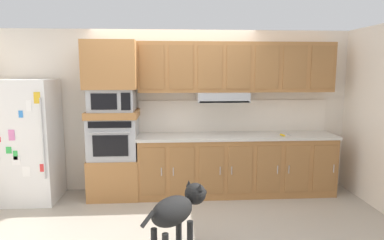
% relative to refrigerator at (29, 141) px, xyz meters
% --- Properties ---
extents(ground_plane, '(9.60, 9.60, 0.00)m').
position_rel_refrigerator_xyz_m(ground_plane, '(2.10, -0.68, -0.88)').
color(ground_plane, '#B2A899').
extents(back_kitchen_wall, '(6.20, 0.12, 2.50)m').
position_rel_refrigerator_xyz_m(back_kitchen_wall, '(2.10, 0.43, 0.37)').
color(back_kitchen_wall, silver).
rests_on(back_kitchen_wall, ground).
extents(refrigerator, '(0.76, 0.73, 1.76)m').
position_rel_refrigerator_xyz_m(refrigerator, '(0.00, 0.00, 0.00)').
color(refrigerator, white).
rests_on(refrigerator, ground).
extents(oven_base_cabinet, '(0.74, 0.62, 0.60)m').
position_rel_refrigerator_xyz_m(oven_base_cabinet, '(1.19, 0.07, -0.58)').
color(oven_base_cabinet, '#A8703D').
rests_on(oven_base_cabinet, ground).
extents(built_in_oven, '(0.70, 0.62, 0.60)m').
position_rel_refrigerator_xyz_m(built_in_oven, '(1.19, 0.07, 0.02)').
color(built_in_oven, '#A8AAAF').
rests_on(built_in_oven, oven_base_cabinet).
extents(appliance_mid_shelf, '(0.74, 0.62, 0.10)m').
position_rel_refrigerator_xyz_m(appliance_mid_shelf, '(1.19, 0.07, 0.37)').
color(appliance_mid_shelf, '#A8703D').
rests_on(appliance_mid_shelf, built_in_oven).
extents(microwave, '(0.64, 0.54, 0.32)m').
position_rel_refrigerator_xyz_m(microwave, '(1.19, 0.07, 0.58)').
color(microwave, '#A8AAAF').
rests_on(microwave, appliance_mid_shelf).
extents(appliance_upper_cabinet, '(0.74, 0.62, 0.68)m').
position_rel_refrigerator_xyz_m(appliance_upper_cabinet, '(1.19, 0.07, 1.08)').
color(appliance_upper_cabinet, '#A8703D').
rests_on(appliance_upper_cabinet, microwave).
extents(lower_cabinet_run, '(2.94, 0.63, 0.88)m').
position_rel_refrigerator_xyz_m(lower_cabinet_run, '(3.03, 0.07, -0.44)').
color(lower_cabinet_run, '#A8703D').
rests_on(lower_cabinet_run, ground).
extents(countertop_slab, '(2.98, 0.64, 0.04)m').
position_rel_refrigerator_xyz_m(countertop_slab, '(3.03, 0.07, 0.02)').
color(countertop_slab, beige).
rests_on(countertop_slab, lower_cabinet_run).
extents(backsplash_panel, '(2.98, 0.02, 0.50)m').
position_rel_refrigerator_xyz_m(backsplash_panel, '(3.03, 0.36, 0.29)').
color(backsplash_panel, white).
rests_on(backsplash_panel, countertop_slab).
extents(upper_cabinet_with_hood, '(2.94, 0.48, 0.88)m').
position_rel_refrigerator_xyz_m(upper_cabinet_with_hood, '(3.02, 0.19, 1.02)').
color(upper_cabinet_with_hood, '#A8703D').
rests_on(upper_cabinet_with_hood, backsplash_panel).
extents(screwdriver, '(0.15, 0.14, 0.03)m').
position_rel_refrigerator_xyz_m(screwdriver, '(3.70, -0.07, 0.05)').
color(screwdriver, yellow).
rests_on(screwdriver, countertop_slab).
extents(dog, '(0.72, 0.73, 0.70)m').
position_rel_refrigerator_xyz_m(dog, '(2.10, -1.60, -0.41)').
color(dog, black).
rests_on(dog, ground).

